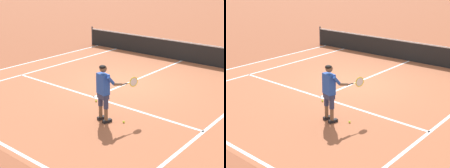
# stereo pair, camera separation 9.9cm
# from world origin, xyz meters

# --- Properties ---
(ground_plane) EXTENTS (80.00, 80.00, 0.00)m
(ground_plane) POSITION_xyz_m (0.00, 0.00, 0.00)
(ground_plane) COLOR #9E5133
(court_inner_surface) EXTENTS (10.98, 10.73, 0.00)m
(court_inner_surface) POSITION_xyz_m (0.00, -0.78, 0.00)
(court_inner_surface) COLOR #B2603D
(court_inner_surface) RESTS_ON ground
(line_service) EXTENTS (8.23, 0.10, 0.01)m
(line_service) POSITION_xyz_m (0.00, -2.02, 0.00)
(line_service) COLOR white
(line_service) RESTS_ON ground
(line_centre_service) EXTENTS (0.10, 6.40, 0.01)m
(line_centre_service) POSITION_xyz_m (0.00, 1.18, 0.00)
(line_centre_service) COLOR white
(line_centre_service) RESTS_ON ground
(line_singles_left) EXTENTS (0.10, 10.33, 0.01)m
(line_singles_left) POSITION_xyz_m (-4.12, -0.78, 0.00)
(line_singles_left) COLOR white
(line_singles_left) RESTS_ON ground
(line_singles_right) EXTENTS (0.10, 10.33, 0.01)m
(line_singles_right) POSITION_xyz_m (4.12, -0.78, 0.00)
(line_singles_right) COLOR white
(line_singles_right) RESTS_ON ground
(line_doubles_left) EXTENTS (0.10, 10.33, 0.01)m
(line_doubles_left) POSITION_xyz_m (-5.49, -0.78, 0.00)
(line_doubles_left) COLOR white
(line_doubles_left) RESTS_ON ground
(tennis_net) EXTENTS (11.96, 0.08, 1.07)m
(tennis_net) POSITION_xyz_m (0.00, 4.38, 0.50)
(tennis_net) COLOR #333338
(tennis_net) RESTS_ON ground
(tennis_player) EXTENTS (0.86, 1.04, 1.71)m
(tennis_player) POSITION_xyz_m (1.55, -3.24, 0.99)
(tennis_player) COLOR black
(tennis_player) RESTS_ON ground
(tennis_ball_near_feet) EXTENTS (0.07, 0.07, 0.07)m
(tennis_ball_near_feet) POSITION_xyz_m (0.36, -2.27, 0.03)
(tennis_ball_near_feet) COLOR #CCE02D
(tennis_ball_near_feet) RESTS_ON ground
(tennis_ball_by_baseline) EXTENTS (0.07, 0.07, 0.07)m
(tennis_ball_by_baseline) POSITION_xyz_m (2.07, -2.98, 0.03)
(tennis_ball_by_baseline) COLOR #CCE02D
(tennis_ball_by_baseline) RESTS_ON ground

